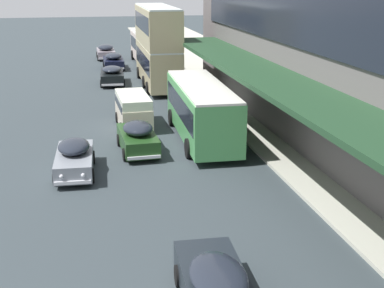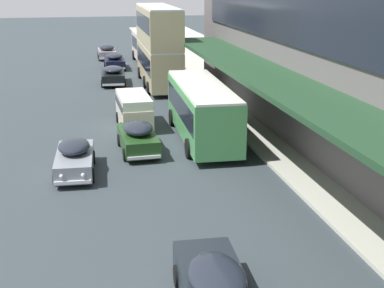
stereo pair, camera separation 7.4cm
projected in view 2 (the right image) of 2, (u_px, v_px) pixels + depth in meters
name	position (u px, v px, depth m)	size (l,w,h in m)	color
transit_bus_kerbside_front	(158.00, 44.00, 43.34)	(2.83, 10.96, 6.42)	tan
transit_bus_kerbside_rear	(202.00, 108.00, 29.09)	(2.92, 9.59, 3.11)	#489452
transit_bus_kerbside_far	(149.00, 46.00, 54.85)	(2.72, 10.09, 3.13)	beige
sedan_oncoming_rear	(138.00, 137.00, 27.31)	(1.95, 4.33, 1.64)	#1E411A
sedan_lead_near	(114.00, 61.00, 52.17)	(2.00, 4.41, 1.57)	black
sedan_second_mid	(215.00, 288.00, 14.18)	(2.00, 4.83, 1.48)	black
sedan_trailing_mid	(107.00, 52.00, 58.54)	(1.99, 4.61, 1.59)	gray
sedan_second_near	(75.00, 157.00, 24.37)	(1.90, 4.37, 1.53)	gray
sedan_trailing_near	(113.00, 75.00, 44.75)	(2.18, 4.76, 1.55)	black
vw_van	(134.00, 108.00, 32.00)	(2.00, 4.60, 1.96)	beige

